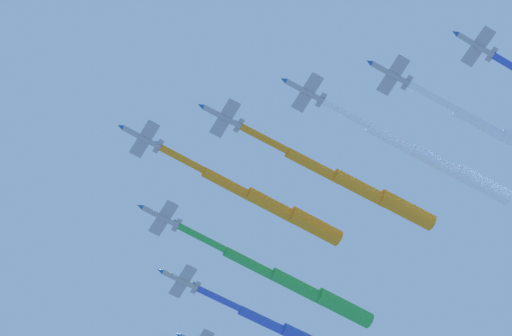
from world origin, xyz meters
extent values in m
cylinder|color=#9EA3AD|center=(21.06, -11.90, 158.59)|extent=(9.03, 3.21, 1.17)
cone|color=#1959A5|center=(25.98, -13.06, 158.59)|extent=(1.52, 1.38, 1.12)
cylinder|color=black|center=(16.44, -10.81, 158.59)|extent=(0.79, 0.99, 0.88)
ellipsoid|color=black|center=(22.98, -12.39, 159.06)|extent=(2.03, 1.22, 0.73)
cube|color=#9EA3AD|center=(20.54, -11.77, 158.54)|extent=(4.55, 8.78, 0.73)
cube|color=#1959A5|center=(21.42, -8.04, 158.88)|extent=(2.40, 1.21, 0.15)
cube|color=#1959A5|center=(19.65, -15.52, 158.34)|extent=(2.40, 1.21, 0.15)
cube|color=#9EA3AD|center=(17.38, -11.03, 158.59)|extent=(1.80, 3.37, 0.32)
cube|color=#1959A5|center=(17.37, -11.10, 159.54)|extent=(1.42, 0.57, 1.90)
cylinder|color=orange|center=(11.04, -9.54, 158.59)|extent=(12.09, 4.22, 1.49)
cylinder|color=orange|center=(0.76, -7.42, 158.57)|extent=(12.26, 4.95, 2.24)
cylinder|color=orange|center=(-9.36, -4.61, 158.60)|extent=(12.43, 5.68, 2.99)
cylinder|color=orange|center=(-19.47, -1.78, 158.63)|extent=(12.60, 6.40, 3.74)
cylinder|color=#9EA3AD|center=(12.87, 3.47, 157.57)|extent=(9.01, 3.37, 1.19)
cone|color=#1959A5|center=(17.76, 2.23, 157.57)|extent=(1.54, 1.41, 1.13)
cylinder|color=black|center=(8.27, 4.65, 157.57)|extent=(0.80, 1.01, 0.89)
ellipsoid|color=black|center=(14.78, 2.95, 158.04)|extent=(2.04, 1.26, 0.74)
cube|color=#9EA3AD|center=(12.35, 3.61, 157.52)|extent=(4.69, 8.79, 0.84)
cube|color=#1959A5|center=(13.30, 7.32, 157.91)|extent=(2.40, 1.25, 0.16)
cube|color=#1959A5|center=(11.40, -0.11, 157.27)|extent=(2.40, 1.25, 0.16)
cube|color=#9EA3AD|center=(9.21, 4.41, 157.57)|extent=(1.86, 3.37, 0.37)
cube|color=#1959A5|center=(9.19, 4.33, 158.52)|extent=(1.43, 0.62, 1.90)
cylinder|color=orange|center=(2.54, 6.11, 157.57)|extent=(12.87, 4.65, 1.51)
cylinder|color=orange|center=(-8.39, 8.59, 157.55)|extent=(13.06, 5.38, 2.27)
cylinder|color=orange|center=(-19.16, 11.76, 157.58)|extent=(13.24, 6.12, 3.02)
cylinder|color=orange|center=(-29.91, 14.96, 157.62)|extent=(13.43, 6.85, 3.78)
cylinder|color=#9EA3AD|center=(6.63, -21.66, 155.56)|extent=(9.03, 3.19, 1.16)
cone|color=#1959A5|center=(11.54, -22.81, 155.56)|extent=(1.52, 1.37, 1.10)
cylinder|color=black|center=(2.00, -20.57, 155.56)|extent=(0.78, 0.99, 0.87)
ellipsoid|color=black|center=(8.55, -22.14, 156.02)|extent=(2.03, 1.21, 0.72)
cube|color=#9EA3AD|center=(6.10, -21.53, 155.51)|extent=(4.55, 8.79, 0.63)
cube|color=#1959A5|center=(6.98, -17.80, 155.80)|extent=(2.40, 1.21, 0.14)
cube|color=#1959A5|center=(5.22, -25.28, 155.35)|extent=(2.40, 1.21, 0.14)
cube|color=#9EA3AD|center=(2.95, -20.79, 155.56)|extent=(1.80, 3.37, 0.28)
cube|color=#1959A5|center=(2.94, -20.85, 156.50)|extent=(1.42, 0.54, 1.90)
cylinder|color=green|center=(-3.93, -19.18, 155.56)|extent=(13.32, 4.49, 1.48)
cylinder|color=green|center=(-15.28, -16.82, 155.54)|extent=(13.48, 5.21, 2.22)
cylinder|color=green|center=(-26.47, -13.76, 155.56)|extent=(13.65, 5.93, 2.96)
cylinder|color=green|center=(-37.66, -10.68, 155.59)|extent=(13.82, 6.65, 3.70)
cylinder|color=#9EA3AD|center=(4.68, 18.85, 158.57)|extent=(9.02, 3.37, 1.20)
cone|color=#1959A5|center=(9.58, 17.61, 158.57)|extent=(1.54, 1.43, 1.14)
cylinder|color=black|center=(0.08, 20.01, 158.57)|extent=(0.80, 1.02, 0.90)
ellipsoid|color=black|center=(6.59, 18.32, 159.04)|extent=(2.04, 1.26, 0.75)
cube|color=#9EA3AD|center=(4.16, 18.99, 158.52)|extent=(4.67, 8.78, 0.97)
cube|color=#1959A5|center=(5.10, 22.70, 158.97)|extent=(2.40, 1.25, 0.17)
cube|color=#1959A5|center=(3.22, 15.27, 158.22)|extent=(2.40, 1.25, 0.17)
cube|color=#9EA3AD|center=(1.02, 19.78, 158.57)|extent=(1.85, 3.37, 0.41)
cube|color=#1959A5|center=(0.99, 19.69, 159.52)|extent=(1.43, 0.64, 1.90)
cylinder|color=white|center=(-5.53, 21.43, 158.57)|extent=(12.60, 4.57, 1.53)
cylinder|color=white|center=(-16.24, 23.83, 158.55)|extent=(12.79, 5.32, 2.30)
cylinder|color=white|center=(-26.77, 26.92, 158.59)|extent=(12.98, 6.06, 3.06)
cylinder|color=white|center=(-37.29, 30.03, 158.63)|extent=(13.17, 6.80, 3.83)
cylinder|color=#9EA3AD|center=(-7.80, -31.42, 157.34)|extent=(9.00, 3.35, 1.15)
cone|color=#1959A5|center=(-2.91, -32.67, 157.34)|extent=(1.53, 1.38, 1.09)
cylinder|color=black|center=(-12.40, -30.24, 157.34)|extent=(0.80, 0.99, 0.86)
ellipsoid|color=black|center=(-5.89, -31.93, 157.81)|extent=(2.04, 1.24, 0.72)
cube|color=#9EA3AD|center=(-8.33, -31.28, 157.29)|extent=(4.70, 8.80, 0.54)
cube|color=#1959A5|center=(-7.37, -27.56, 157.54)|extent=(2.40, 1.25, 0.13)
cube|color=#1959A5|center=(-9.28, -35.01, 157.17)|extent=(2.40, 1.25, 0.13)
cube|color=#9EA3AD|center=(-11.46, -30.48, 157.34)|extent=(1.86, 3.37, 0.25)
cube|color=#1959A5|center=(-11.48, -30.52, 158.29)|extent=(1.41, 0.55, 1.90)
cylinder|color=blue|center=(-17.97, -28.81, 157.34)|extent=(12.50, 4.53, 1.47)
cylinder|color=blue|center=(-28.59, -26.39, 157.32)|extent=(12.68, 5.24, 2.20)
cylinder|color=#9EA3AD|center=(-3.51, 34.23, 155.34)|extent=(9.01, 3.42, 1.20)
cone|color=#1959A5|center=(1.38, 32.96, 155.34)|extent=(1.54, 1.43, 1.14)
cylinder|color=black|center=(-8.11, 35.42, 155.34)|extent=(0.81, 1.02, 0.90)
ellipsoid|color=black|center=(-1.60, 33.69, 155.80)|extent=(2.04, 1.27, 0.75)
cube|color=#9EA3AD|center=(-4.03, 34.37, 155.29)|extent=(4.72, 8.79, 0.90)
cube|color=#1959A5|center=(-3.07, 38.07, 155.71)|extent=(2.40, 1.26, 0.16)
cube|color=#1959A5|center=(-4.99, 30.65, 155.01)|extent=(2.40, 1.26, 0.16)
cube|color=#9EA3AD|center=(-7.17, 35.18, 155.34)|extent=(1.87, 3.37, 0.39)
cube|color=#1959A5|center=(-7.19, 35.09, 156.28)|extent=(1.43, 0.63, 1.90)
cylinder|color=white|center=(-13.88, 36.92, 155.34)|extent=(12.99, 4.75, 1.52)
cylinder|color=white|center=(-24.91, 39.48, 155.31)|extent=(13.18, 5.48, 2.28)
cone|color=#1959A5|center=(-17.34, -42.41, 157.18)|extent=(1.53, 1.40, 1.12)
cube|color=#1959A5|center=(-21.82, -37.32, 157.48)|extent=(2.40, 1.25, 0.15)
cylinder|color=#9EA3AD|center=(-11.70, 49.60, 157.38)|extent=(9.03, 3.23, 1.17)
cone|color=#1959A5|center=(-6.78, 48.43, 157.38)|extent=(1.52, 1.38, 1.11)
cylinder|color=black|center=(-16.32, 50.70, 157.38)|extent=(0.79, 0.99, 0.88)
ellipsoid|color=black|center=(-9.78, 49.11, 157.85)|extent=(2.03, 1.22, 0.73)
cube|color=#9EA3AD|center=(-12.22, 49.73, 157.33)|extent=(4.57, 8.79, 0.70)
cube|color=#1959A5|center=(-11.33, 53.46, 157.66)|extent=(2.40, 1.22, 0.15)
cube|color=#1959A5|center=(-13.11, 45.99, 157.15)|extent=(2.40, 1.22, 0.15)
cube|color=#9EA3AD|center=(-15.37, 50.48, 157.38)|extent=(1.81, 3.37, 0.31)
cube|color=#1959A5|center=(-15.39, 50.42, 158.33)|extent=(1.42, 0.56, 1.90)
camera|label=1|loc=(79.59, 81.00, -55.23)|focal=81.90mm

